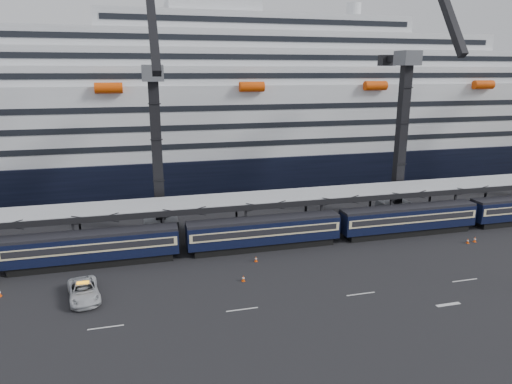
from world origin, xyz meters
TOP-DOWN VIEW (x-y plane):
  - ground at (0.00, 0.00)m, footprint 260.00×260.00m
  - lane_markings at (8.15, -5.23)m, footprint 111.00×4.27m
  - train at (-4.65, 10.00)m, footprint 133.05×3.00m
  - canopy at (0.00, 14.00)m, footprint 130.00×6.25m
  - cruise_ship at (-1.08, 45.99)m, footprint 214.09×28.84m
  - crane_dark_near at (-20.00, 18.59)m, footprint 4.50×17.75m
  - crane_dark_mid at (15.00, 17.59)m, footprint 4.50×18.24m
  - pickup_truck at (-28.26, 1.83)m, footprint 3.70×6.27m
  - traffic_cone_c at (-10.01, 6.27)m, footprint 0.34×0.34m
  - traffic_cone_d at (-12.57, 1.68)m, footprint 0.34×0.34m
  - traffic_cone_e at (18.78, 5.19)m, footprint 0.37×0.37m
  - traffic_cone_f at (17.58, 5.02)m, footprint 0.34×0.34m

SIDE VIEW (x-z plane):
  - ground at x=0.00m, z-range 0.00..0.00m
  - lane_markings at x=8.15m, z-range 0.00..0.02m
  - traffic_cone_c at x=-10.01m, z-range 0.00..0.68m
  - traffic_cone_d at x=-12.57m, z-range 0.00..0.68m
  - traffic_cone_f at x=17.58m, z-range 0.00..0.68m
  - traffic_cone_e at x=18.78m, z-range 0.00..0.73m
  - pickup_truck at x=-28.26m, z-range 0.00..1.64m
  - train at x=-4.65m, z-range 0.18..4.23m
  - canopy at x=0.00m, z-range 2.49..8.01m
  - crane_dark_near at x=-20.00m, z-range -5.61..29.47m
  - cruise_ship at x=-1.08m, z-range -4.66..29.34m
  - crane_dark_mid at x=15.00m, z-range -6.46..33.18m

